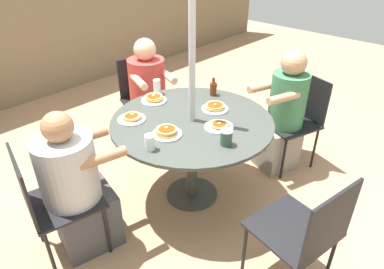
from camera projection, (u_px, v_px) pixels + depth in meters
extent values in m
plane|color=tan|center=(192.00, 194.00, 3.07)|extent=(12.00, 12.00, 0.00)
cube|color=#7A664C|center=(21.00, 29.00, 4.32)|extent=(10.00, 0.06, 1.92)
cylinder|color=#383D38|center=(192.00, 193.00, 3.07)|extent=(0.45, 0.45, 0.01)
cylinder|color=#383D38|center=(192.00, 161.00, 2.88)|extent=(0.09, 0.09, 0.73)
cylinder|color=#383D38|center=(192.00, 121.00, 2.69)|extent=(1.28, 1.28, 0.03)
cylinder|color=#ADADB2|center=(192.00, 91.00, 2.55)|extent=(0.05, 0.05, 2.01)
cylinder|color=black|center=(283.00, 159.00, 3.16)|extent=(0.02, 0.02, 0.44)
cylinder|color=black|center=(258.00, 139.00, 3.45)|extent=(0.02, 0.02, 0.44)
cylinder|color=black|center=(314.00, 148.00, 3.31)|extent=(0.02, 0.02, 0.44)
cylinder|color=black|center=(287.00, 130.00, 3.61)|extent=(0.02, 0.02, 0.44)
cube|color=black|center=(289.00, 123.00, 3.26)|extent=(0.58, 0.58, 0.02)
cube|color=black|center=(310.00, 97.00, 3.24)|extent=(0.16, 0.42, 0.43)
cube|color=gray|center=(277.00, 146.00, 3.34)|extent=(0.43, 0.41, 0.44)
cylinder|color=#38754C|center=(288.00, 101.00, 3.11)|extent=(0.33, 0.33, 0.52)
sphere|color=tan|center=(294.00, 62.00, 2.92)|extent=(0.23, 0.23, 0.23)
cylinder|color=tan|center=(283.00, 98.00, 2.87)|extent=(0.32, 0.17, 0.07)
cylinder|color=tan|center=(263.00, 87.00, 3.07)|extent=(0.32, 0.17, 0.07)
cylinder|color=black|center=(172.00, 126.00, 3.68)|extent=(0.02, 0.02, 0.44)
cylinder|color=black|center=(137.00, 134.00, 3.53)|extent=(0.02, 0.02, 0.44)
cylinder|color=black|center=(158.00, 111.00, 3.98)|extent=(0.02, 0.02, 0.44)
cylinder|color=black|center=(126.00, 119.00, 3.83)|extent=(0.02, 0.02, 0.44)
cube|color=black|center=(147.00, 103.00, 3.64)|extent=(0.58, 0.58, 0.02)
cube|color=black|center=(138.00, 77.00, 3.69)|extent=(0.42, 0.16, 0.43)
cube|color=slate|center=(152.00, 127.00, 3.67)|extent=(0.46, 0.48, 0.44)
cylinder|color=#B73833|center=(147.00, 84.00, 3.47)|extent=(0.37, 0.37, 0.51)
sphere|color=#DBA884|center=(145.00, 49.00, 3.28)|extent=(0.22, 0.22, 0.22)
cylinder|color=#DBA884|center=(168.00, 76.00, 3.32)|extent=(0.17, 0.31, 0.07)
cylinder|color=#DBA884|center=(139.00, 81.00, 3.20)|extent=(0.17, 0.31, 0.07)
cylinder|color=black|center=(88.00, 199.00, 2.68)|extent=(0.02, 0.02, 0.44)
cylinder|color=black|center=(107.00, 230.00, 2.41)|extent=(0.02, 0.02, 0.44)
cylinder|color=black|center=(37.00, 220.00, 2.50)|extent=(0.02, 0.02, 0.44)
cylinder|color=black|center=(51.00, 256.00, 2.22)|extent=(0.02, 0.02, 0.44)
cube|color=black|center=(65.00, 201.00, 2.33)|extent=(0.55, 0.55, 0.02)
cube|color=black|center=(23.00, 187.00, 2.11)|extent=(0.11, 0.43, 0.43)
cube|color=#3D3D42|center=(87.00, 218.00, 2.51)|extent=(0.48, 0.45, 0.44)
cylinder|color=#B2B2B2|center=(68.00, 171.00, 2.24)|extent=(0.39, 0.39, 0.48)
sphere|color=#A3704C|center=(57.00, 127.00, 2.07)|extent=(0.20, 0.20, 0.20)
cylinder|color=#A3704C|center=(86.00, 137.00, 2.39)|extent=(0.32, 0.14, 0.07)
cylinder|color=#A3704C|center=(103.00, 158.00, 2.17)|extent=(0.32, 0.14, 0.07)
cylinder|color=black|center=(244.00, 249.00, 2.27)|extent=(0.02, 0.02, 0.44)
cylinder|color=black|center=(284.00, 223.00, 2.47)|extent=(0.02, 0.02, 0.44)
cylinder|color=black|center=(331.00, 259.00, 2.20)|extent=(0.02, 0.02, 0.44)
cube|color=black|center=(292.00, 229.00, 2.12)|extent=(0.53, 0.53, 0.02)
cube|color=black|center=(331.00, 224.00, 1.85)|extent=(0.43, 0.10, 0.43)
cylinder|color=white|center=(132.00, 119.00, 2.67)|extent=(0.22, 0.22, 0.01)
cylinder|color=tan|center=(131.00, 118.00, 2.66)|extent=(0.13, 0.13, 0.01)
cylinder|color=tan|center=(132.00, 116.00, 2.66)|extent=(0.14, 0.14, 0.01)
ellipsoid|color=brown|center=(131.00, 115.00, 2.66)|extent=(0.11, 0.10, 0.00)
cube|color=#F4E084|center=(132.00, 115.00, 2.66)|extent=(0.03, 0.03, 0.01)
cylinder|color=white|center=(167.00, 134.00, 2.48)|extent=(0.22, 0.22, 0.01)
cylinder|color=tan|center=(167.00, 133.00, 2.47)|extent=(0.15, 0.15, 0.01)
cylinder|color=tan|center=(166.00, 131.00, 2.47)|extent=(0.15, 0.15, 0.01)
cylinder|color=tan|center=(166.00, 130.00, 2.46)|extent=(0.15, 0.15, 0.01)
ellipsoid|color=brown|center=(167.00, 129.00, 2.46)|extent=(0.12, 0.11, 0.00)
cube|color=#F4E084|center=(166.00, 128.00, 2.46)|extent=(0.02, 0.02, 0.01)
cylinder|color=white|center=(219.00, 127.00, 2.57)|extent=(0.22, 0.22, 0.01)
cylinder|color=tan|center=(219.00, 125.00, 2.57)|extent=(0.13, 0.13, 0.01)
cylinder|color=tan|center=(220.00, 124.00, 2.56)|extent=(0.13, 0.13, 0.01)
ellipsoid|color=brown|center=(219.00, 124.00, 2.55)|extent=(0.11, 0.10, 0.00)
cube|color=#F4E084|center=(219.00, 123.00, 2.54)|extent=(0.02, 0.02, 0.01)
cylinder|color=white|center=(215.00, 109.00, 2.83)|extent=(0.22, 0.22, 0.01)
cylinder|color=tan|center=(215.00, 107.00, 2.82)|extent=(0.16, 0.16, 0.01)
cylinder|color=tan|center=(214.00, 106.00, 2.82)|extent=(0.17, 0.17, 0.01)
cylinder|color=tan|center=(215.00, 105.00, 2.81)|extent=(0.16, 0.16, 0.01)
ellipsoid|color=brown|center=(215.00, 105.00, 2.80)|extent=(0.13, 0.12, 0.00)
cube|color=#F4E084|center=(215.00, 105.00, 2.79)|extent=(0.03, 0.03, 0.01)
cylinder|color=white|center=(154.00, 101.00, 2.96)|extent=(0.22, 0.22, 0.01)
cylinder|color=tan|center=(155.00, 99.00, 2.96)|extent=(0.14, 0.14, 0.01)
cylinder|color=tan|center=(154.00, 98.00, 2.95)|extent=(0.16, 0.16, 0.01)
cylinder|color=tan|center=(154.00, 96.00, 2.95)|extent=(0.16, 0.16, 0.01)
ellipsoid|color=brown|center=(154.00, 96.00, 2.94)|extent=(0.12, 0.11, 0.00)
cube|color=#F4E084|center=(153.00, 95.00, 2.94)|extent=(0.02, 0.02, 0.01)
cylinder|color=#602D0F|center=(213.00, 89.00, 3.05)|extent=(0.06, 0.06, 0.12)
cylinder|color=#602D0F|center=(214.00, 80.00, 3.01)|extent=(0.03, 0.03, 0.05)
torus|color=#602D0F|center=(215.00, 86.00, 3.06)|extent=(0.05, 0.01, 0.05)
cylinder|color=#33513D|center=(226.00, 138.00, 2.35)|extent=(0.08, 0.08, 0.10)
cylinder|color=white|center=(227.00, 131.00, 2.32)|extent=(0.09, 0.09, 0.01)
cylinder|color=silver|center=(157.00, 87.00, 3.07)|extent=(0.07, 0.07, 0.14)
cylinder|color=silver|center=(150.00, 142.00, 2.29)|extent=(0.07, 0.07, 0.11)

